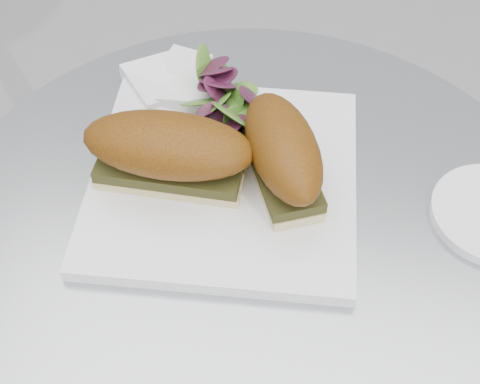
# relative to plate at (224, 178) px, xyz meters

# --- Properties ---
(table) EXTENTS (0.70, 0.70, 0.73)m
(table) POSITION_rel_plate_xyz_m (0.04, -0.06, -0.25)
(table) COLOR #AAACB1
(table) RESTS_ON ground
(plate) EXTENTS (0.31, 0.31, 0.02)m
(plate) POSITION_rel_plate_xyz_m (0.00, 0.00, 0.00)
(plate) COLOR white
(plate) RESTS_ON table
(sandwich_left) EXTENTS (0.19, 0.09, 0.08)m
(sandwich_left) POSITION_rel_plate_xyz_m (-0.06, -0.02, 0.05)
(sandwich_left) COLOR beige
(sandwich_left) RESTS_ON plate
(sandwich_right) EXTENTS (0.13, 0.17, 0.08)m
(sandwich_right) POSITION_rel_plate_xyz_m (0.06, 0.00, 0.05)
(sandwich_right) COLOR beige
(sandwich_right) RESTS_ON plate
(salad) EXTENTS (0.12, 0.12, 0.05)m
(salad) POSITION_rel_plate_xyz_m (-0.02, 0.09, 0.03)
(salad) COLOR #52872C
(salad) RESTS_ON plate
(napkin) EXTENTS (0.15, 0.15, 0.02)m
(napkin) POSITION_rel_plate_xyz_m (-0.09, 0.13, 0.00)
(napkin) COLOR white
(napkin) RESTS_ON table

